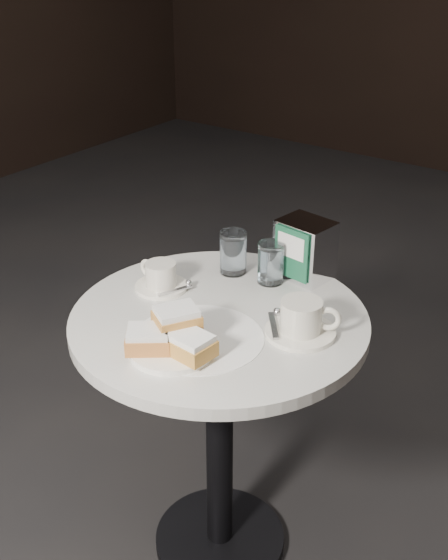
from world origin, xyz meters
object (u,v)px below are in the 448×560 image
coffee_cup_right (302,320)px  water_glass_right (271,263)px  beignet_plate (172,339)px  cafe_table (219,384)px  coffee_cup_left (161,277)px  napkin_dispenser (305,249)px  water_glass_left (233,253)px

coffee_cup_right → water_glass_right: 0.26m
beignet_plate → coffee_cup_right: size_ratio=1.14×
cafe_table → coffee_cup_right: 0.31m
coffee_cup_left → napkin_dispenser: bearing=52.7°
beignet_plate → water_glass_left: bearing=106.1°
napkin_dispenser → beignet_plate: bearing=-87.5°
beignet_plate → napkin_dispenser: size_ratio=1.56×
water_glass_right → napkin_dispenser: napkin_dispenser is taller
coffee_cup_right → water_glass_left: bearing=128.4°
water_glass_right → coffee_cup_left: bearing=-137.5°
cafe_table → water_glass_right: (0.01, 0.21, 0.25)m
cafe_table → napkin_dispenser: size_ratio=4.88×
coffee_cup_left → coffee_cup_right: size_ratio=0.71×
coffee_cup_right → water_glass_right: (-0.19, 0.17, 0.02)m
beignet_plate → napkin_dispenser: bearing=83.9°
coffee_cup_left → coffee_cup_right: coffee_cup_right is taller
cafe_table → coffee_cup_left: 0.30m
coffee_cup_left → napkin_dispenser: napkin_dispenser is taller
water_glass_right → beignet_plate: bearing=-89.5°
beignet_plate → water_glass_right: 0.40m
beignet_plate → water_glass_right: water_glass_right is taller
beignet_plate → coffee_cup_right: bearing=50.3°
beignet_plate → coffee_cup_left: (-0.21, 0.21, -0.00)m
napkin_dispenser → coffee_cup_right: bearing=-52.5°
beignet_plate → napkin_dispenser: 0.48m
cafe_table → beignet_plate: bearing=-87.0°
water_glass_left → beignet_plate: bearing=-73.9°
cafe_table → coffee_cup_left: coffee_cup_left is taller
coffee_cup_left → water_glass_right: (0.20, 0.19, 0.02)m
coffee_cup_left → water_glass_left: water_glass_left is taller
coffee_cup_right → napkin_dispenser: bearing=95.8°
water_glass_right → napkin_dispenser: (0.05, 0.08, 0.02)m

